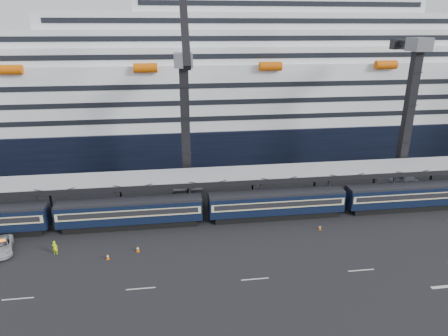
{
  "coord_description": "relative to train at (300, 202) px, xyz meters",
  "views": [
    {
      "loc": [
        -22.23,
        -39.41,
        25.44
      ],
      "look_at": [
        -15.41,
        10.0,
        7.77
      ],
      "focal_mm": 32.0,
      "sensor_mm": 36.0,
      "label": 1
    }
  ],
  "objects": [
    {
      "name": "ground",
      "position": [
        4.65,
        -10.0,
        -2.2
      ],
      "size": [
        260.0,
        260.0,
        0.0
      ],
      "primitive_type": "plane",
      "color": "black",
      "rests_on": "ground"
    },
    {
      "name": "canopy",
      "position": [
        4.65,
        4.0,
        3.05
      ],
      "size": [
        130.0,
        6.25,
        5.53
      ],
      "color": "#95969C",
      "rests_on": "ground"
    },
    {
      "name": "crane_dark_near",
      "position": [
        -15.35,
        8.59,
        9.73
      ],
      "size": [
        4.5,
        17.75,
        35.08
      ],
      "color": "#53555B",
      "rests_on": "ground"
    },
    {
      "name": "worker",
      "position": [
        -31.73,
        -5.9,
        -1.32
      ],
      "size": [
        0.69,
        0.5,
        1.75
      ],
      "primitive_type": "imported",
      "rotation": [
        0.0,
        0.0,
        3.01
      ],
      "color": "#D9FF0D",
      "rests_on": "ground"
    },
    {
      "name": "traffic_cone_d",
      "position": [
        1.52,
        -4.3,
        -1.87
      ],
      "size": [
        0.34,
        0.34,
        0.67
      ],
      "color": "#DB5806",
      "rests_on": "ground"
    },
    {
      "name": "pickup_truck",
      "position": [
        -38.22,
        -4.48,
        -1.47
      ],
      "size": [
        3.83,
        5.73,
        1.46
      ],
      "primitive_type": "imported",
      "rotation": [
        0.0,
        0.0,
        0.29
      ],
      "color": "#A2A4A9",
      "rests_on": "ground"
    },
    {
      "name": "traffic_cone_c",
      "position": [
        -22.11,
        -6.62,
        -1.81
      ],
      "size": [
        0.4,
        0.4,
        0.79
      ],
      "color": "#DB5806",
      "rests_on": "ground"
    },
    {
      "name": "train",
      "position": [
        0.0,
        0.0,
        0.0
      ],
      "size": [
        133.05,
        3.0,
        4.05
      ],
      "color": "black",
      "rests_on": "ground"
    },
    {
      "name": "cruise_ship",
      "position": [
        3.57,
        35.99,
        10.14
      ],
      "size": [
        214.09,
        28.84,
        34.0
      ],
      "color": "black",
      "rests_on": "ground"
    },
    {
      "name": "traffic_cone_b",
      "position": [
        -25.46,
        -7.84,
        -1.84
      ],
      "size": [
        0.36,
        0.36,
        0.73
      ],
      "color": "#DB5806",
      "rests_on": "ground"
    },
    {
      "name": "crane_dark_mid",
      "position": [
        19.65,
        7.59,
        11.16
      ],
      "size": [
        4.5,
        18.24,
        39.64
      ],
      "color": "#53555B",
      "rests_on": "ground"
    }
  ]
}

